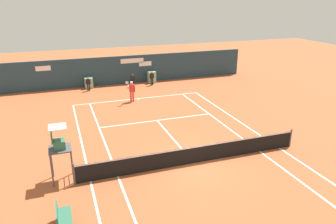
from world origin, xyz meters
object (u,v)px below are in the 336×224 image
at_px(ball_kid_left_post, 88,83).
at_px(ball_kid_centre_post, 152,77).
at_px(player_on_baseline, 132,90).
at_px(ball_kid_right_post, 133,79).
at_px(player_bench, 62,216).
at_px(umpire_chair, 59,146).
at_px(tennis_ball_by_sideline, 138,112).

xyz_separation_m(ball_kid_left_post, ball_kid_centre_post, (5.98, 0.00, 0.04)).
relative_size(player_on_baseline, ball_kid_right_post, 1.50).
bearing_deg(ball_kid_left_post, player_bench, 82.72).
height_order(player_on_baseline, ball_kid_centre_post, player_on_baseline).
relative_size(umpire_chair, ball_kid_right_post, 2.17).
relative_size(player_bench, ball_kid_right_post, 0.99).
bearing_deg(player_bench, ball_kid_centre_post, 153.91).
bearing_deg(player_bench, tennis_ball_by_sideline, 152.94).
height_order(umpire_chair, ball_kid_centre_post, umpire_chair).
bearing_deg(player_bench, player_on_baseline, 156.87).
distance_m(ball_kid_left_post, ball_kid_centre_post, 5.98).
bearing_deg(player_on_baseline, ball_kid_left_post, -30.26).
relative_size(player_bench, player_on_baseline, 0.66).
bearing_deg(umpire_chair, player_on_baseline, 151.08).
xyz_separation_m(player_on_baseline, ball_kid_left_post, (-2.98, 4.34, -0.27)).
relative_size(ball_kid_left_post, ball_kid_centre_post, 0.95).
bearing_deg(umpire_chair, player_bench, -2.49).
xyz_separation_m(player_on_baseline, ball_kid_right_post, (1.13, 4.34, -0.28)).
relative_size(ball_kid_right_post, ball_kid_left_post, 0.99).
distance_m(umpire_chair, player_bench, 3.67).
relative_size(player_on_baseline, ball_kid_left_post, 1.48).
bearing_deg(player_on_baseline, umpire_chair, 86.31).
height_order(ball_kid_left_post, ball_kid_centre_post, ball_kid_centre_post).
distance_m(umpire_chair, ball_kid_right_post, 16.45).
bearing_deg(player_on_baseline, ball_kid_right_post, -79.34).
distance_m(umpire_chair, player_on_baseline, 12.07).
distance_m(ball_kid_centre_post, tennis_ball_by_sideline, 7.65).
height_order(player_bench, ball_kid_right_post, ball_kid_right_post).
distance_m(player_on_baseline, ball_kid_centre_post, 5.28).
xyz_separation_m(umpire_chair, tennis_ball_by_sideline, (5.67, 7.95, -1.73)).
bearing_deg(ball_kid_left_post, ball_kid_right_post, -178.02).
bearing_deg(tennis_ball_by_sideline, player_on_baseline, 86.56).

